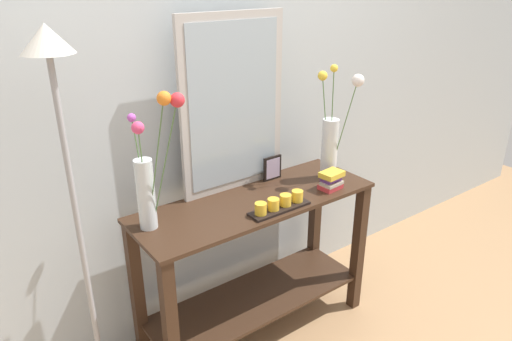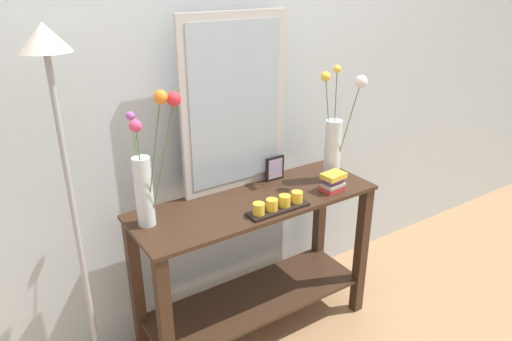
% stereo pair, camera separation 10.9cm
% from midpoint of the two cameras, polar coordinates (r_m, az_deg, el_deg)
% --- Properties ---
extents(ground_plane, '(7.00, 6.00, 0.02)m').
position_cam_midpoint_polar(ground_plane, '(2.80, -1.18, -18.74)').
color(ground_plane, '#A87F56').
extents(wall_back, '(6.40, 0.08, 2.70)m').
position_cam_midpoint_polar(wall_back, '(2.43, -6.16, 10.91)').
color(wall_back, '#B2BCC1').
rests_on(wall_back, ground).
extents(console_table, '(1.26, 0.44, 0.81)m').
position_cam_midpoint_polar(console_table, '(2.49, -1.27, -10.08)').
color(console_table, '#382316').
rests_on(console_table, ground).
extents(mirror_leaning, '(0.58, 0.03, 0.88)m').
position_cam_midpoint_polar(mirror_leaning, '(2.32, -4.22, 7.88)').
color(mirror_leaning, '#B7B2AD').
rests_on(mirror_leaning, console_table).
extents(tall_vase_left, '(0.19, 0.23, 0.63)m').
position_cam_midpoint_polar(tall_vase_left, '(2.04, -14.38, -0.73)').
color(tall_vase_left, silver).
rests_on(tall_vase_left, console_table).
extents(vase_right, '(0.16, 0.20, 0.63)m').
position_cam_midpoint_polar(vase_right, '(2.51, 7.90, 3.73)').
color(vase_right, silver).
rests_on(vase_right, console_table).
extents(candle_tray, '(0.32, 0.09, 0.07)m').
position_cam_midpoint_polar(candle_tray, '(2.23, 1.46, -4.13)').
color(candle_tray, black).
rests_on(candle_tray, console_table).
extents(picture_frame_small, '(0.11, 0.01, 0.13)m').
position_cam_midpoint_polar(picture_frame_small, '(2.53, 0.77, 0.29)').
color(picture_frame_small, black).
rests_on(picture_frame_small, console_table).
extents(book_stack, '(0.13, 0.10, 0.10)m').
position_cam_midpoint_polar(book_stack, '(2.45, 7.84, -1.16)').
color(book_stack, '#C63338').
rests_on(book_stack, console_table).
extents(floor_lamp, '(0.24, 0.24, 1.70)m').
position_cam_midpoint_polar(floor_lamp, '(1.91, -23.19, -0.62)').
color(floor_lamp, '#9E9EA3').
rests_on(floor_lamp, ground).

